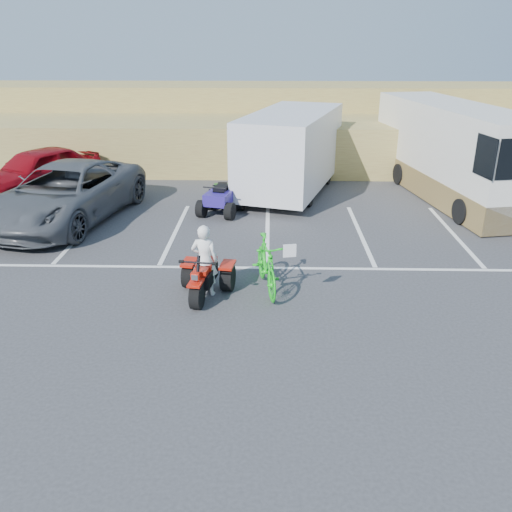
{
  "coord_description": "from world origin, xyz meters",
  "views": [
    {
      "loc": [
        0.04,
        -9.91,
        5.41
      ],
      "look_at": [
        -0.23,
        0.75,
        1.0
      ],
      "focal_mm": 38.0,
      "sensor_mm": 36.0,
      "label": 1
    }
  ],
  "objects_px": {
    "red_trike_atv": "(204,297)",
    "rv_motorhome": "(450,158)",
    "grey_pickup": "(66,193)",
    "quad_atv_green": "(223,206)",
    "rider": "(205,260)",
    "red_car": "(38,171)",
    "green_dirt_bike": "(266,264)",
    "quad_atv_blue": "(222,213)",
    "cargo_trailer": "(291,150)"
  },
  "relations": [
    {
      "from": "quad_atv_blue",
      "to": "green_dirt_bike",
      "type": "bearing_deg",
      "value": -59.63
    },
    {
      "from": "rider",
      "to": "green_dirt_bike",
      "type": "relative_size",
      "value": 0.79
    },
    {
      "from": "rider",
      "to": "quad_atv_blue",
      "type": "bearing_deg",
      "value": -80.4
    },
    {
      "from": "grey_pickup",
      "to": "cargo_trailer",
      "type": "height_order",
      "value": "cargo_trailer"
    },
    {
      "from": "green_dirt_bike",
      "to": "cargo_trailer",
      "type": "height_order",
      "value": "cargo_trailer"
    },
    {
      "from": "green_dirt_bike",
      "to": "quad_atv_blue",
      "type": "relative_size",
      "value": 1.3
    },
    {
      "from": "rider",
      "to": "grey_pickup",
      "type": "height_order",
      "value": "grey_pickup"
    },
    {
      "from": "grey_pickup",
      "to": "quad_atv_blue",
      "type": "bearing_deg",
      "value": 21.38
    },
    {
      "from": "quad_atv_blue",
      "to": "red_trike_atv",
      "type": "bearing_deg",
      "value": -73.5
    },
    {
      "from": "quad_atv_blue",
      "to": "cargo_trailer",
      "type": "bearing_deg",
      "value": 64.15
    },
    {
      "from": "grey_pickup",
      "to": "red_car",
      "type": "relative_size",
      "value": 1.3
    },
    {
      "from": "red_trike_atv",
      "to": "quad_atv_green",
      "type": "xyz_separation_m",
      "value": [
        -0.15,
        6.83,
        0.0
      ]
    },
    {
      "from": "red_trike_atv",
      "to": "quad_atv_green",
      "type": "bearing_deg",
      "value": 99.46
    },
    {
      "from": "rider",
      "to": "quad_atv_blue",
      "type": "xyz_separation_m",
      "value": [
        -0.14,
        5.82,
        -0.81
      ]
    },
    {
      "from": "red_trike_atv",
      "to": "red_car",
      "type": "relative_size",
      "value": 0.33
    },
    {
      "from": "red_trike_atv",
      "to": "green_dirt_bike",
      "type": "bearing_deg",
      "value": 24.78
    },
    {
      "from": "grey_pickup",
      "to": "quad_atv_blue",
      "type": "relative_size",
      "value": 3.95
    },
    {
      "from": "red_trike_atv",
      "to": "rv_motorhome",
      "type": "distance_m",
      "value": 11.45
    },
    {
      "from": "red_car",
      "to": "quad_atv_blue",
      "type": "height_order",
      "value": "red_car"
    },
    {
      "from": "grey_pickup",
      "to": "quad_atv_green",
      "type": "relative_size",
      "value": 4.79
    },
    {
      "from": "red_trike_atv",
      "to": "red_car",
      "type": "bearing_deg",
      "value": 138.33
    },
    {
      "from": "red_trike_atv",
      "to": "rv_motorhome",
      "type": "relative_size",
      "value": 0.18
    },
    {
      "from": "rider",
      "to": "rv_motorhome",
      "type": "relative_size",
      "value": 0.18
    },
    {
      "from": "green_dirt_bike",
      "to": "rv_motorhome",
      "type": "distance_m",
      "value": 10.18
    },
    {
      "from": "cargo_trailer",
      "to": "rv_motorhome",
      "type": "distance_m",
      "value": 5.59
    },
    {
      "from": "rider",
      "to": "green_dirt_bike",
      "type": "distance_m",
      "value": 1.39
    },
    {
      "from": "cargo_trailer",
      "to": "quad_atv_green",
      "type": "height_order",
      "value": "cargo_trailer"
    },
    {
      "from": "red_trike_atv",
      "to": "red_car",
      "type": "height_order",
      "value": "red_car"
    },
    {
      "from": "red_trike_atv",
      "to": "grey_pickup",
      "type": "height_order",
      "value": "grey_pickup"
    },
    {
      "from": "red_car",
      "to": "red_trike_atv",
      "type": "bearing_deg",
      "value": -18.12
    },
    {
      "from": "red_car",
      "to": "rv_motorhome",
      "type": "height_order",
      "value": "rv_motorhome"
    },
    {
      "from": "quad_atv_green",
      "to": "cargo_trailer",
      "type": "bearing_deg",
      "value": 34.01
    },
    {
      "from": "rider",
      "to": "green_dirt_bike",
      "type": "xyz_separation_m",
      "value": [
        1.35,
        0.26,
        -0.2
      ]
    },
    {
      "from": "rider",
      "to": "red_car",
      "type": "distance_m",
      "value": 10.64
    },
    {
      "from": "grey_pickup",
      "to": "quad_atv_green",
      "type": "distance_m",
      "value": 5.03
    },
    {
      "from": "red_trike_atv",
      "to": "quad_atv_blue",
      "type": "distance_m",
      "value": 5.97
    },
    {
      "from": "green_dirt_bike",
      "to": "rider",
      "type": "bearing_deg",
      "value": 179.98
    },
    {
      "from": "rv_motorhome",
      "to": "red_trike_atv",
      "type": "bearing_deg",
      "value": -143.23
    },
    {
      "from": "grey_pickup",
      "to": "red_trike_atv",
      "type": "bearing_deg",
      "value": -35.55
    },
    {
      "from": "red_car",
      "to": "cargo_trailer",
      "type": "relative_size",
      "value": 0.73
    },
    {
      "from": "red_trike_atv",
      "to": "grey_pickup",
      "type": "bearing_deg",
      "value": 141.26
    },
    {
      "from": "cargo_trailer",
      "to": "quad_atv_blue",
      "type": "xyz_separation_m",
      "value": [
        -2.3,
        -2.62,
        -1.55
      ]
    },
    {
      "from": "red_trike_atv",
      "to": "cargo_trailer",
      "type": "bearing_deg",
      "value": 84.0
    },
    {
      "from": "rv_motorhome",
      "to": "quad_atv_green",
      "type": "height_order",
      "value": "rv_motorhome"
    },
    {
      "from": "red_trike_atv",
      "to": "quad_atv_blue",
      "type": "relative_size",
      "value": 1.0
    },
    {
      "from": "green_dirt_bike",
      "to": "red_trike_atv",
      "type": "bearing_deg",
      "value": -174.34
    },
    {
      "from": "red_trike_atv",
      "to": "grey_pickup",
      "type": "distance_m",
      "value": 7.09
    },
    {
      "from": "red_trike_atv",
      "to": "red_car",
      "type": "distance_m",
      "value": 10.77
    },
    {
      "from": "red_trike_atv",
      "to": "rv_motorhome",
      "type": "height_order",
      "value": "rv_motorhome"
    },
    {
      "from": "cargo_trailer",
      "to": "quad_atv_green",
      "type": "bearing_deg",
      "value": -125.95
    }
  ]
}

